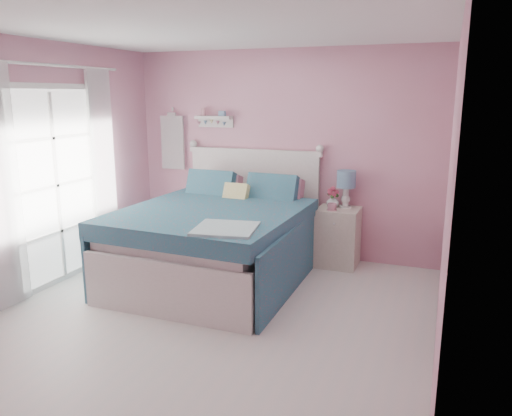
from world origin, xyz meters
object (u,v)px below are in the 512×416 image
Objects in this scene: bed at (218,241)px; vase at (333,201)px; teacup at (332,207)px; table_lamp at (346,182)px; nightstand at (338,237)px.

bed reaches higher than vase.
bed is 21.93× the size of teacup.
table_lamp is 4.17× the size of teacup.
bed is at bearing -142.32° from nightstand.
table_lamp is (0.06, 0.09, 0.67)m from nightstand.
nightstand is 1.58× the size of table_lamp.
nightstand is 0.68m from table_lamp.
nightstand is 4.62× the size of vase.
bed reaches higher than teacup.
nightstand is at bearing 39.77° from bed.
nightstand is 0.42m from teacup.
bed reaches higher than nightstand.
table_lamp is 0.28m from vase.
table_lamp reaches higher than nightstand.
vase is at bearing 99.99° from teacup.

